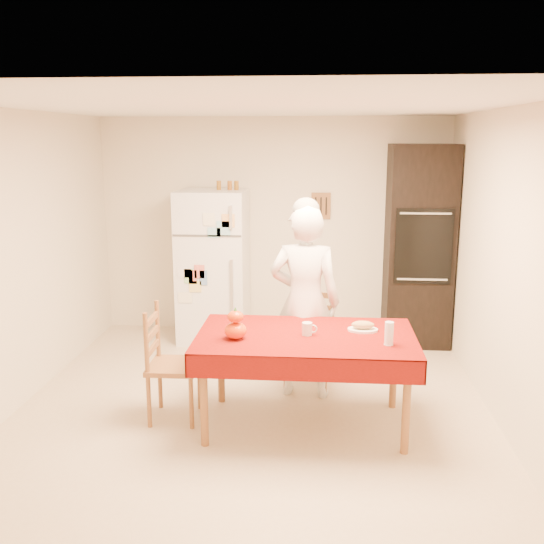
# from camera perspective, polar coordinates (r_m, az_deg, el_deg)

# --- Properties ---
(floor) EXTENTS (4.50, 4.50, 0.00)m
(floor) POSITION_cam_1_polar(r_m,az_deg,el_deg) (5.27, -1.85, -12.90)
(floor) COLOR #C3AB8D
(floor) RESTS_ON ground
(room_shell) EXTENTS (4.02, 4.52, 2.51)m
(room_shell) POSITION_cam_1_polar(r_m,az_deg,el_deg) (4.81, -1.97, 4.85)
(room_shell) COLOR beige
(room_shell) RESTS_ON ground
(refrigerator) EXTENTS (0.75, 0.74, 1.70)m
(refrigerator) POSITION_cam_1_polar(r_m,az_deg,el_deg) (6.86, -5.54, 0.59)
(refrigerator) COLOR white
(refrigerator) RESTS_ON floor
(oven_cabinet) EXTENTS (0.70, 0.62, 2.20)m
(oven_cabinet) POSITION_cam_1_polar(r_m,az_deg,el_deg) (6.84, 13.65, 2.39)
(oven_cabinet) COLOR black
(oven_cabinet) RESTS_ON floor
(dining_table) EXTENTS (1.70, 1.00, 0.76)m
(dining_table) POSITION_cam_1_polar(r_m,az_deg,el_deg) (4.77, 3.19, -6.70)
(dining_table) COLOR brown
(dining_table) RESTS_ON floor
(chair_far) EXTENTS (0.48, 0.47, 0.95)m
(chair_far) POSITION_cam_1_polar(r_m,az_deg,el_deg) (5.62, 3.67, -5.68)
(chair_far) COLOR brown
(chair_far) RESTS_ON floor
(chair_left) EXTENTS (0.41, 0.43, 0.95)m
(chair_left) POSITION_cam_1_polar(r_m,az_deg,el_deg) (5.03, -9.94, -8.09)
(chair_left) COLOR brown
(chair_left) RESTS_ON floor
(seated_woman) EXTENTS (0.66, 0.47, 1.71)m
(seated_woman) POSITION_cam_1_polar(r_m,az_deg,el_deg) (5.31, 3.11, -2.85)
(seated_woman) COLOR white
(seated_woman) RESTS_ON floor
(coffee_mug) EXTENTS (0.08, 0.08, 0.10)m
(coffee_mug) POSITION_cam_1_polar(r_m,az_deg,el_deg) (4.73, 3.32, -5.36)
(coffee_mug) COLOR silver
(coffee_mug) RESTS_ON dining_table
(pumpkin_lower) EXTENTS (0.17, 0.17, 0.13)m
(pumpkin_lower) POSITION_cam_1_polar(r_m,az_deg,el_deg) (4.64, -3.44, -5.52)
(pumpkin_lower) COLOR #E85405
(pumpkin_lower) RESTS_ON dining_table
(pumpkin_upper) EXTENTS (0.12, 0.12, 0.09)m
(pumpkin_upper) POSITION_cam_1_polar(r_m,az_deg,el_deg) (4.61, -3.46, -4.22)
(pumpkin_upper) COLOR #DC4A05
(pumpkin_upper) RESTS_ON pumpkin_lower
(wine_glass) EXTENTS (0.07, 0.07, 0.18)m
(wine_glass) POSITION_cam_1_polar(r_m,az_deg,el_deg) (4.57, 10.96, -5.70)
(wine_glass) COLOR white
(wine_glass) RESTS_ON dining_table
(bread_plate) EXTENTS (0.24, 0.24, 0.02)m
(bread_plate) POSITION_cam_1_polar(r_m,az_deg,el_deg) (4.89, 8.54, -5.39)
(bread_plate) COLOR white
(bread_plate) RESTS_ON dining_table
(bread_loaf) EXTENTS (0.18, 0.10, 0.06)m
(bread_loaf) POSITION_cam_1_polar(r_m,az_deg,el_deg) (4.87, 8.55, -4.94)
(bread_loaf) COLOR #9A7F4C
(bread_loaf) RESTS_ON bread_plate
(spice_jar_left) EXTENTS (0.05, 0.05, 0.10)m
(spice_jar_left) POSITION_cam_1_polar(r_m,az_deg,el_deg) (6.77, -5.03, 8.13)
(spice_jar_left) COLOR brown
(spice_jar_left) RESTS_ON refrigerator
(spice_jar_mid) EXTENTS (0.05, 0.05, 0.10)m
(spice_jar_mid) POSITION_cam_1_polar(r_m,az_deg,el_deg) (6.75, -4.01, 8.14)
(spice_jar_mid) COLOR #8F521A
(spice_jar_mid) RESTS_ON refrigerator
(spice_jar_right) EXTENTS (0.05, 0.05, 0.10)m
(spice_jar_right) POSITION_cam_1_polar(r_m,az_deg,el_deg) (6.74, -3.37, 8.14)
(spice_jar_right) COLOR brown
(spice_jar_right) RESTS_ON refrigerator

